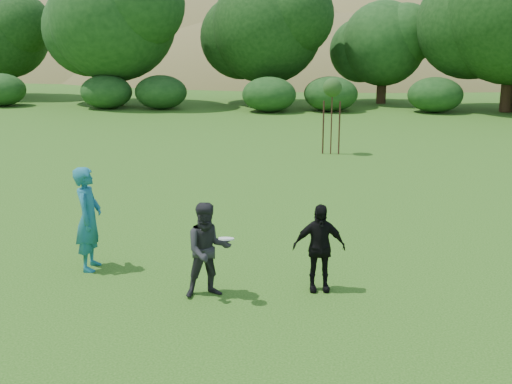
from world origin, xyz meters
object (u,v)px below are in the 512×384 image
player_teal (89,219)px  player_black (319,248)px  sapling (332,90)px  player_grey (208,250)px

player_teal → player_black: size_ratio=1.27×
player_black → sapling: size_ratio=0.57×
player_grey → player_black: player_grey is taller
player_teal → sapling: size_ratio=0.72×
player_teal → sapling: bearing=-25.2°
player_grey → player_black: 1.99m
player_teal → sapling: 13.48m
player_grey → player_teal: bearing=135.1°
sapling → player_black: bearing=-87.2°
player_teal → player_grey: size_ratio=1.20×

